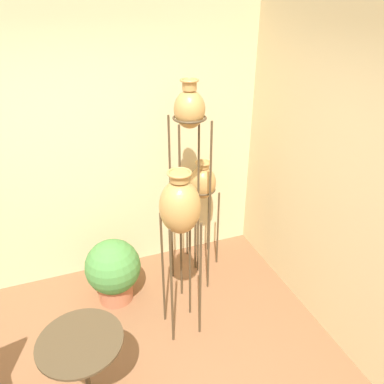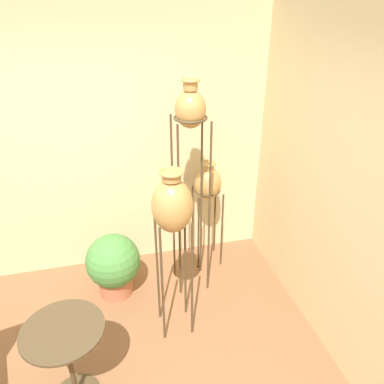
# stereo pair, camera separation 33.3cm
# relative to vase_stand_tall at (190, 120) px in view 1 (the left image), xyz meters

# --- Properties ---
(wall_back) EXTENTS (7.76, 0.06, 2.70)m
(wall_back) POSITION_rel_vase_stand_tall_xyz_m (-0.97, 0.59, -0.38)
(wall_back) COLOR beige
(wall_back) RESTS_ON ground_plane
(vase_stand_tall) EXTENTS (0.30, 0.30, 2.06)m
(vase_stand_tall) POSITION_rel_vase_stand_tall_xyz_m (0.00, 0.00, 0.00)
(vase_stand_tall) COLOR #473823
(vase_stand_tall) RESTS_ON ground_plane
(vase_stand_medium) EXTENTS (0.32, 0.32, 1.53)m
(vase_stand_medium) POSITION_rel_vase_stand_tall_xyz_m (-0.27, -0.53, -0.50)
(vase_stand_medium) COLOR #473823
(vase_stand_medium) RESTS_ON ground_plane
(vase_stand_short) EXTENTS (0.28, 0.28, 1.18)m
(vase_stand_short) POSITION_rel_vase_stand_tall_xyz_m (0.26, 0.32, -0.79)
(vase_stand_short) COLOR #473823
(vase_stand_short) RESTS_ON ground_plane
(side_table) EXTENTS (0.56, 0.56, 0.69)m
(side_table) POSITION_rel_vase_stand_tall_xyz_m (-1.13, -1.01, -1.22)
(side_table) COLOR #473823
(side_table) RESTS_ON ground_plane
(potted_plant) EXTENTS (0.52, 0.52, 0.65)m
(potted_plant) POSITION_rel_vase_stand_tall_xyz_m (-0.76, 0.03, -1.38)
(potted_plant) COLOR #B26647
(potted_plant) RESTS_ON ground_plane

